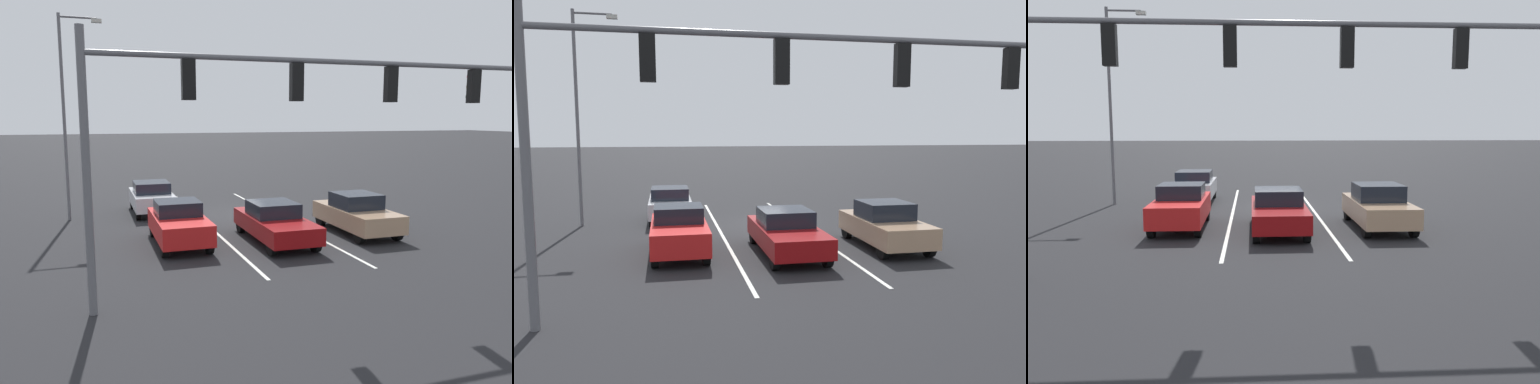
% 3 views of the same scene
% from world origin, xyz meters
% --- Properties ---
extents(ground_plane, '(240.00, 240.00, 0.00)m').
position_xyz_m(ground_plane, '(0.00, 0.00, 0.00)').
color(ground_plane, black).
extents(lane_stripe_left_divider, '(0.12, 15.93, 0.01)m').
position_xyz_m(lane_stripe_left_divider, '(-1.77, 1.96, 0.01)').
color(lane_stripe_left_divider, silver).
rests_on(lane_stripe_left_divider, ground_plane).
extents(lane_stripe_center_divider, '(0.12, 15.93, 0.01)m').
position_xyz_m(lane_stripe_center_divider, '(1.77, 1.96, 0.01)').
color(lane_stripe_center_divider, silver).
rests_on(lane_stripe_center_divider, ground_plane).
extents(car_tan_leftlane_front, '(1.86, 4.39, 1.60)m').
position_xyz_m(car_tan_leftlane_front, '(-3.64, 5.40, 0.79)').
color(car_tan_leftlane_front, tan).
rests_on(car_tan_leftlane_front, ground_plane).
extents(car_maroon_midlane_front, '(1.87, 4.77, 1.47)m').
position_xyz_m(car_maroon_midlane_front, '(-0.00, 5.69, 0.74)').
color(car_maroon_midlane_front, maroon).
rests_on(car_maroon_midlane_front, ground_plane).
extents(car_red_rightlane_front, '(1.79, 4.20, 1.59)m').
position_xyz_m(car_red_rightlane_front, '(3.49, 5.00, 0.80)').
color(car_red_rightlane_front, red).
rests_on(car_red_rightlane_front, ground_plane).
extents(car_silver_rightlane_second, '(1.84, 4.06, 1.55)m').
position_xyz_m(car_silver_rightlane_second, '(3.72, -1.41, 0.80)').
color(car_silver_rightlane_second, silver).
rests_on(car_silver_rightlane_second, ground_plane).
extents(traffic_signal_gantry, '(12.80, 0.37, 6.65)m').
position_xyz_m(traffic_signal_gantry, '(2.06, 10.91, 5.01)').
color(traffic_signal_gantry, slate).
rests_on(traffic_signal_gantry, ground_plane).
extents(street_lamp_right_shoulder, '(1.84, 0.24, 9.06)m').
position_xyz_m(street_lamp_right_shoulder, '(7.30, -0.91, 5.15)').
color(street_lamp_right_shoulder, slate).
rests_on(street_lamp_right_shoulder, ground_plane).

